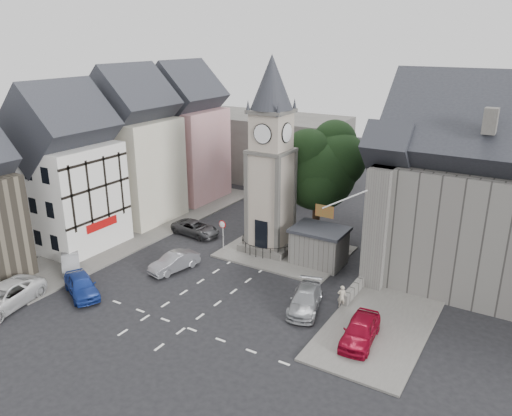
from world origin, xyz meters
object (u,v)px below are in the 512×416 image
Objects in this scene: car_east_red at (360,331)px; pedestrian at (342,296)px; clock_tower at (271,158)px; stone_shelter at (319,246)px; car_west_blue at (81,285)px.

pedestrian is at bearing 121.88° from car_east_red.
pedestrian is at bearing -33.64° from clock_tower.
car_east_red is (11.50, -9.24, -7.36)m from clock_tower.
stone_shelter is 0.97× the size of car_west_blue.
pedestrian is (-2.50, 3.25, 0.05)m from car_east_red.
clock_tower is 3.66× the size of car_west_blue.
pedestrian reaches higher than car_east_red.
clock_tower reaches higher than stone_shelter.
clock_tower is 3.78× the size of stone_shelter.
car_west_blue is 2.74× the size of pedestrian.
clock_tower is 10.03× the size of pedestrian.
clock_tower is 8.15m from stone_shelter.
car_east_red is at bearing -52.56° from stone_shelter.
clock_tower is at bearing -0.88° from car_west_blue.
car_west_blue is (-12.30, -13.50, -0.79)m from stone_shelter.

